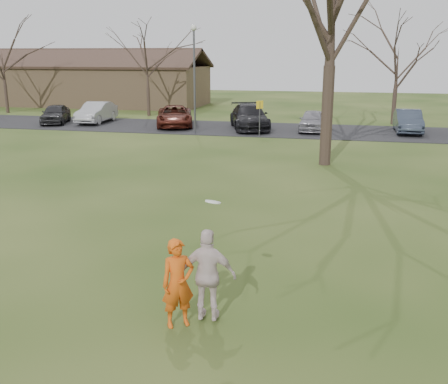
{
  "coord_description": "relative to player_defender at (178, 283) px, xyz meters",
  "views": [
    {
      "loc": [
        2.66,
        -7.67,
        4.7
      ],
      "look_at": [
        0.0,
        4.0,
        1.5
      ],
      "focal_mm": 41.76,
      "sensor_mm": 36.0,
      "label": 1
    }
  ],
  "objects": [
    {
      "name": "car_1",
      "position": [
        -13.96,
        25.25,
        -0.06
      ],
      "size": [
        1.68,
        4.33,
        1.41
      ],
      "primitive_type": "imported",
      "rotation": [
        0.0,
        0.0,
        0.05
      ],
      "color": "#A2A2A8",
      "rests_on": "parking_strip"
    },
    {
      "name": "car_5",
      "position": [
        6.51,
        25.12,
        -0.08
      ],
      "size": [
        1.46,
        4.16,
        1.37
      ],
      "primitive_type": "imported",
      "rotation": [
        0.0,
        0.0,
        -0.0
      ],
      "color": "#303948",
      "rests_on": "parking_strip"
    },
    {
      "name": "car_3",
      "position": [
        -3.11,
        24.54,
        -0.01
      ],
      "size": [
        3.6,
        5.63,
        1.52
      ],
      "primitive_type": "imported",
      "rotation": [
        0.0,
        0.0,
        0.31
      ],
      "color": "black",
      "rests_on": "parking_strip"
    },
    {
      "name": "catching_play",
      "position": [
        0.49,
        0.26,
        0.1
      ],
      "size": [
        1.01,
        0.46,
        2.27
      ],
      "color": "beige",
      "rests_on": "ground"
    },
    {
      "name": "small_tree_row",
      "position": [
        4.37,
        29.74,
        3.09
      ],
      "size": [
        55.0,
        5.9,
        8.5
      ],
      "color": "#352821",
      "rests_on": "ground"
    },
    {
      "name": "car_2",
      "position": [
        -8.09,
        24.61,
        -0.1
      ],
      "size": [
        3.6,
        5.29,
        1.34
      ],
      "primitive_type": "imported",
      "rotation": [
        0.0,
        0.0,
        0.31
      ],
      "color": "#4C1A12",
      "rests_on": "parking_strip"
    },
    {
      "name": "parking_strip",
      "position": [
        -0.01,
        24.69,
        -0.79
      ],
      "size": [
        62.0,
        6.5,
        0.04
      ],
      "primitive_type": "cube",
      "color": "black",
      "rests_on": "ground"
    },
    {
      "name": "sign_yellow",
      "position": [
        -2.01,
        21.69,
        0.64
      ],
      "size": [
        0.35,
        0.35,
        2.08
      ],
      "color": "#47474C",
      "rests_on": "ground"
    },
    {
      "name": "building",
      "position": [
        -20.01,
        37.69,
        1.13
      ],
      "size": [
        20.6,
        8.5,
        5.14
      ],
      "color": "#8C6D4C",
      "rests_on": "ground"
    },
    {
      "name": "ground",
      "position": [
        -0.01,
        -0.31,
        -0.81
      ],
      "size": [
        120.0,
        120.0,
        0.0
      ],
      "primitive_type": "plane",
      "color": "#1E380F",
      "rests_on": "ground"
    },
    {
      "name": "player_defender",
      "position": [
        0.0,
        0.0,
        0.0
      ],
      "size": [
        0.7,
        0.65,
        1.62
      ],
      "primitive_type": "imported",
      "rotation": [
        0.0,
        0.0,
        0.6
      ],
      "color": "#CD4F10",
      "rests_on": "ground"
    },
    {
      "name": "lamp_post",
      "position": [
        -6.01,
        22.19,
        3.16
      ],
      "size": [
        0.34,
        0.34,
        6.27
      ],
      "color": "#47474C",
      "rests_on": "ground"
    },
    {
      "name": "car_4",
      "position": [
        0.84,
        24.51,
        -0.13
      ],
      "size": [
        1.52,
        3.76,
        1.28
      ],
      "primitive_type": "imported",
      "rotation": [
        0.0,
        0.0,
        -0.0
      ],
      "color": "gray",
      "rests_on": "parking_strip"
    },
    {
      "name": "car_0",
      "position": [
        -16.52,
        24.28,
        -0.12
      ],
      "size": [
        2.65,
        4.11,
        1.3
      ],
      "primitive_type": "imported",
      "rotation": [
        0.0,
        0.0,
        0.31
      ],
      "color": "#272629",
      "rests_on": "parking_strip"
    }
  ]
}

